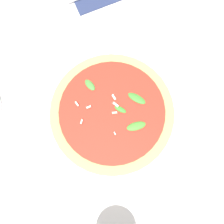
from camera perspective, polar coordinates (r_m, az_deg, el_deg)
name	(u,v)px	position (r m, az deg, el deg)	size (l,w,h in m)	color
ground_plane	(115,109)	(0.63, 0.74, 0.62)	(6.00, 6.00, 0.00)	silver
pizza_arugula_main	(112,113)	(0.61, 0.01, -0.26)	(0.31, 0.31, 0.05)	white
side_plate_white	(222,50)	(0.73, 22.74, 12.28)	(0.15, 0.15, 0.02)	white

